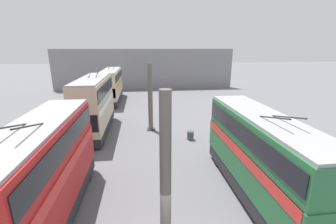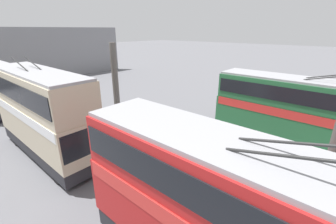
% 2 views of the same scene
% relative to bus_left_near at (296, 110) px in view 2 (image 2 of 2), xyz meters
% --- Properties ---
extents(depot_back_wall, '(0.50, 36.00, 7.97)m').
position_rel_bus_left_near_xyz_m(depot_back_wall, '(35.47, 5.48, 1.22)').
color(depot_back_wall, gray).
rests_on(depot_back_wall, ground_plane).
extents(support_column_near, '(0.85, 0.85, 6.78)m').
position_rel_bus_left_near_xyz_m(support_column_near, '(-2.55, 5.48, 0.51)').
color(support_column_near, '#605B56').
rests_on(support_column_near, ground_plane).
extents(support_column_far, '(0.85, 0.85, 6.78)m').
position_rel_bus_left_near_xyz_m(support_column_far, '(11.55, 5.48, 0.51)').
color(support_column_far, '#605B56').
rests_on(support_column_far, ground_plane).
extents(bus_left_near, '(10.14, 2.54, 5.45)m').
position_rel_bus_left_near_xyz_m(bus_left_near, '(0.00, 0.00, 0.00)').
color(bus_left_near, black).
rests_on(bus_left_near, ground_plane).
extents(bus_right_near, '(9.53, 2.54, 5.67)m').
position_rel_bus_left_near_xyz_m(bus_right_near, '(-0.62, 10.96, 0.11)').
color(bus_right_near, black).
rests_on(bus_right_near, ground_plane).
extents(bus_right_mid, '(9.34, 2.54, 6.07)m').
position_rel_bus_left_near_xyz_m(bus_right_mid, '(11.53, 10.96, 0.33)').
color(bus_right_mid, black).
rests_on(bus_right_mid, ground_plane).
extents(person_aisle_midway, '(0.48, 0.40, 1.59)m').
position_rel_bus_left_near_xyz_m(person_aisle_midway, '(9.04, 4.43, -1.93)').
color(person_aisle_midway, '#2D2D33').
rests_on(person_aisle_midway, ground_plane).
extents(oil_drum, '(0.64, 0.64, 0.81)m').
position_rel_bus_left_near_xyz_m(oil_drum, '(8.50, 1.97, -2.36)').
color(oil_drum, '#424C56').
rests_on(oil_drum, ground_plane).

